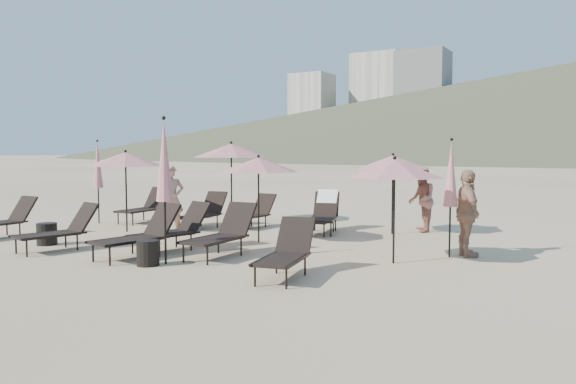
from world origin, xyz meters
The scene contains 26 objects.
ground centered at (0.00, 0.00, 0.00)m, with size 800.00×800.00×0.00m, color #D6BA8C.
hotel_skyline centered at (-93.62, 271.21, 24.18)m, with size 109.00×82.00×55.00m.
lounger_0 centered at (-5.67, -0.04, 0.45)m, with size 0.65×1.67×0.96m.
lounger_1 centered at (-2.92, -0.56, 0.45)m, with size 0.98×1.78×0.97m.
lounger_2 centered at (-0.85, 0.65, 0.46)m, with size 1.04×1.82×0.99m.
lounger_3 centered at (-0.88, -0.30, 0.48)m, with size 0.96×1.86×1.02m.
lounger_4 centered at (0.45, 0.60, 0.48)m, with size 0.72×1.79×1.02m.
lounger_5 centered at (2.50, -0.36, 0.43)m, with size 0.94×1.71×0.93m.
lounger_6 centered at (-4.93, 3.95, 0.47)m, with size 0.77×1.78×1.00m.
lounger_7 centered at (-2.52, 3.74, 0.45)m, with size 0.81×1.73×0.96m.
lounger_8 centered at (-1.41, 4.48, 0.42)m, with size 0.72×1.61×0.90m.
lounger_9 centered at (0.62, 4.67, 0.51)m, with size 0.99×1.81×1.07m.
lounger_10 centered at (0.65, 4.70, 0.47)m, with size 1.21×1.87×1.01m.
umbrella_open_0 centered at (-3.79, 2.16, 1.88)m, with size 1.98×1.98×2.13m.
umbrella_open_1 centered at (0.10, 2.47, 1.78)m, with size 1.87×1.87×2.01m.
umbrella_open_2 centered at (3.62, 1.67, 1.76)m, with size 1.85×1.85×1.99m.
umbrella_open_3 centered at (-2.59, 5.12, 2.11)m, with size 2.22×2.22×2.39m.
umbrella_open_4 centered at (2.29, 5.28, 1.81)m, with size 1.90×1.90×2.05m.
umbrella_closed_0 centered at (0.02, -0.53, 1.89)m, with size 0.32×0.32×2.72m.
umbrella_closed_1 centered at (4.36, 2.80, 1.63)m, with size 0.27×0.27×2.34m.
umbrella_closed_2 centered at (-5.85, 3.04, 1.69)m, with size 0.28×0.28×2.43m.
side_table_0 centered at (-3.77, -0.23, 0.24)m, with size 0.44×0.44×0.49m, color black.
side_table_1 centered at (-0.17, -0.79, 0.23)m, with size 0.41×0.41×0.46m, color black.
beachgoer_a centered at (-2.72, 2.68, 0.86)m, with size 0.63×0.41×1.73m, color tan.
beachgoer_b centered at (2.82, 6.01, 0.84)m, with size 0.82×0.64×1.69m, color #A86856.
beachgoer_c centered at (4.64, 3.03, 0.86)m, with size 1.01×0.42×1.72m, color tan.
Camera 1 is at (7.13, -8.21, 2.05)m, focal length 35.00 mm.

